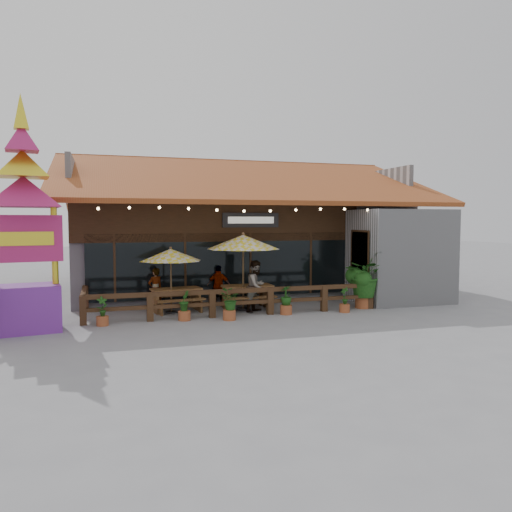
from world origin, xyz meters
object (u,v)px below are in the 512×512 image
object	(u,v)px
umbrella_left	(171,255)
umbrella_right	(243,242)
picnic_table_left	(176,296)
picnic_table_right	(247,293)
thai_sign_tower	(24,198)
tropical_plant	(363,276)

from	to	relation	value
umbrella_left	umbrella_right	bearing A→B (deg)	-4.01
picnic_table_left	picnic_table_right	size ratio (longest dim) A/B	1.04
picnic_table_right	thai_sign_tower	size ratio (longest dim) A/B	0.25
picnic_table_left	tropical_plant	world-z (taller)	tropical_plant
umbrella_left	thai_sign_tower	size ratio (longest dim) A/B	0.33
umbrella_left	picnic_table_left	distance (m)	1.48
picnic_table_left	picnic_table_right	world-z (taller)	picnic_table_right
umbrella_left	picnic_table_right	distance (m)	3.08
picnic_table_right	tropical_plant	distance (m)	4.26
umbrella_right	picnic_table_left	size ratio (longest dim) A/B	1.78
umbrella_left	thai_sign_tower	distance (m)	4.99
tropical_plant	umbrella_left	bearing A→B (deg)	170.88
umbrella_right	thai_sign_tower	size ratio (longest dim) A/B	0.47
picnic_table_left	thai_sign_tower	world-z (taller)	thai_sign_tower
umbrella_left	picnic_table_right	size ratio (longest dim) A/B	1.33
umbrella_left	umbrella_right	world-z (taller)	umbrella_right
umbrella_right	thai_sign_tower	world-z (taller)	thai_sign_tower
picnic_table_right	tropical_plant	size ratio (longest dim) A/B	0.88
picnic_table_right	thai_sign_tower	world-z (taller)	thai_sign_tower
picnic_table_left	umbrella_right	bearing A→B (deg)	-10.46
umbrella_left	picnic_table_left	xyz separation A→B (m)	(0.21, 0.25, -1.44)
umbrella_right	picnic_table_left	distance (m)	3.01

